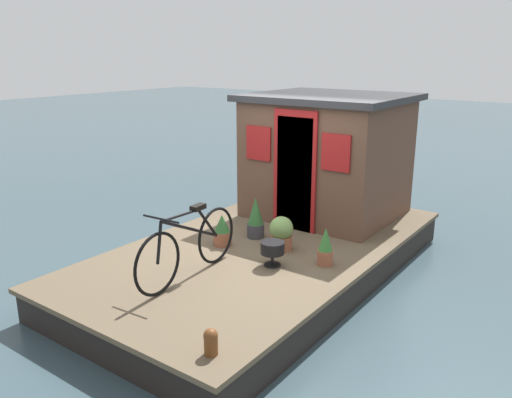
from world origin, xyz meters
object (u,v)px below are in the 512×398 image
Objects in this scene: houseboat_cabin at (327,155)px; mooring_bollard at (211,341)px; potted_plant_thyme at (256,219)px; bicycle at (189,246)px; potted_plant_basil at (222,231)px; charcoal_grill at (272,249)px; potted_plant_mint at (325,247)px; potted_plant_lavender at (281,233)px.

mooring_bollard is (-4.31, -1.20, -0.85)m from houseboat_cabin.
houseboat_cabin is at bearing -9.13° from potted_plant_thyme.
houseboat_cabin is 1.33× the size of bicycle.
houseboat_cabin reaches higher than potted_plant_basil.
bicycle is at bearing 178.52° from houseboat_cabin.
charcoal_grill is at bearing -132.54° from potted_plant_thyme.
houseboat_cabin reaches higher than mooring_bollard.
bicycle is 3.67× the size of potted_plant_mint.
mooring_bollard is at bearing -142.64° from potted_plant_basil.
potted_plant_mint is 1.95× the size of mooring_bollard.
potted_plant_thyme is (1.58, 0.18, -0.12)m from bicycle.
bicycle is 1.71m from potted_plant_mint.
charcoal_grill is (-0.72, -0.78, -0.06)m from potted_plant_thyme.
potted_plant_basil is 0.90× the size of potted_plant_mint.
bicycle is 3.89× the size of potted_plant_lavender.
potted_plant_basil is at bearing 114.65° from potted_plant_lavender.
potted_plant_lavender is at bearing 80.81° from potted_plant_mint.
potted_plant_lavender is at bearing -65.35° from potted_plant_basil.
bicycle reaches higher than charcoal_grill.
potted_plant_mint reaches higher than charcoal_grill.
bicycle reaches higher than potted_plant_lavender.
potted_plant_thyme is 0.60m from potted_plant_lavender.
mooring_bollard is at bearing -151.51° from potted_plant_thyme.
houseboat_cabin is 4.88× the size of potted_plant_mint.
potted_plant_thyme is at bearing 170.87° from houseboat_cabin.
mooring_bollard is at bearing -130.76° from bicycle.
charcoal_grill is at bearing -167.44° from houseboat_cabin.
potted_plant_lavender is 0.58m from charcoal_grill.
potted_plant_mint is at bearing -151.57° from houseboat_cabin.
potted_plant_thyme is at bearing 28.49° from mooring_bollard.
charcoal_grill is (-2.34, -0.52, -0.77)m from houseboat_cabin.
potted_plant_basil is at bearing 37.36° from mooring_bollard.
potted_plant_mint is at bearing -99.19° from potted_plant_lavender.
bicycle is at bearing -160.84° from potted_plant_basil.
potted_plant_lavender is 2.66m from mooring_bollard.
houseboat_cabin is at bearing -1.48° from bicycle.
potted_plant_thyme is 0.57m from potted_plant_basil.
charcoal_grill reaches higher than mooring_bollard.
potted_plant_mint is 0.67m from charcoal_grill.
potted_plant_lavender is at bearing 19.65° from mooring_bollard.
potted_plant_thyme is (-1.62, 0.26, -0.71)m from houseboat_cabin.
potted_plant_thyme is 3.06m from mooring_bollard.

